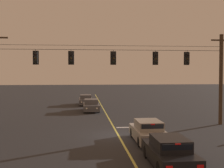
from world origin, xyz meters
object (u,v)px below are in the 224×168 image
object	(u,v)px
traffic_light_leftmost	(35,57)
car_waiting_near_lane	(148,132)
car_oncoming_lead	(91,106)
traffic_light_left_inner	(71,58)
traffic_light_centre	(113,58)
car_waiting_second_near	(169,152)
car_oncoming_trailing	(86,100)
traffic_light_rightmost	(187,58)
traffic_light_right_inner	(156,58)

from	to	relation	value
traffic_light_leftmost	car_waiting_near_lane	bearing A→B (deg)	-35.14
car_oncoming_lead	traffic_light_left_inner	bearing A→B (deg)	-100.87
traffic_light_centre	car_waiting_second_near	distance (m)	11.70
traffic_light_centre	car_waiting_near_lane	size ratio (longest dim) A/B	0.28
traffic_light_centre	car_oncoming_trailing	distance (m)	17.57
traffic_light_centre	traffic_light_rightmost	world-z (taller)	same
traffic_light_left_inner	car_oncoming_trailing	xyz separation A→B (m)	(1.31, 16.70, -5.02)
traffic_light_rightmost	car_waiting_second_near	distance (m)	12.50
traffic_light_centre	traffic_light_left_inner	bearing A→B (deg)	180.00
traffic_light_right_inner	car_oncoming_lead	world-z (taller)	traffic_light_right_inner
car_waiting_near_lane	car_waiting_second_near	bearing A→B (deg)	-90.95
traffic_light_centre	traffic_light_rightmost	distance (m)	6.27
car_oncoming_lead	car_oncoming_trailing	xyz separation A→B (m)	(-0.58, 6.87, 0.00)
traffic_light_leftmost	car_waiting_near_lane	size ratio (longest dim) A/B	0.28
traffic_light_right_inner	car_waiting_near_lane	size ratio (longest dim) A/B	0.28
car_oncoming_trailing	traffic_light_left_inner	bearing A→B (deg)	-94.47
traffic_light_centre	car_waiting_second_near	world-z (taller)	traffic_light_centre
traffic_light_rightmost	traffic_light_right_inner	bearing A→B (deg)	180.00
car_waiting_second_near	traffic_light_centre	bearing A→B (deg)	98.60
traffic_light_leftmost	traffic_light_centre	size ratio (longest dim) A/B	1.00
traffic_light_rightmost	traffic_light_leftmost	bearing A→B (deg)	180.00
traffic_light_leftmost	car_oncoming_lead	size ratio (longest dim) A/B	0.28
traffic_light_right_inner	car_waiting_near_lane	distance (m)	7.76
traffic_light_leftmost	traffic_light_right_inner	world-z (taller)	same
traffic_light_right_inner	traffic_light_left_inner	bearing A→B (deg)	180.00
traffic_light_right_inner	traffic_light_rightmost	xyz separation A→B (m)	(2.71, 0.00, 0.00)
traffic_light_left_inner	car_oncoming_trailing	bearing A→B (deg)	85.53
traffic_light_centre	car_oncoming_lead	distance (m)	11.15
car_oncoming_trailing	car_waiting_second_near	distance (m)	27.41
traffic_light_right_inner	car_waiting_near_lane	xyz separation A→B (m)	(-1.90, -5.60, -5.02)
traffic_light_centre	traffic_light_right_inner	distance (m)	3.56
car_oncoming_lead	traffic_light_leftmost	bearing A→B (deg)	-115.63
traffic_light_leftmost	traffic_light_left_inner	size ratio (longest dim) A/B	1.00
traffic_light_centre	traffic_light_rightmost	bearing A→B (deg)	0.00
traffic_light_right_inner	car_oncoming_lead	xyz separation A→B (m)	(-5.14, 9.83, -5.02)
traffic_light_right_inner	car_oncoming_lead	bearing A→B (deg)	117.57
car_waiting_second_near	traffic_light_right_inner	bearing A→B (deg)	79.26
car_oncoming_lead	car_waiting_second_near	size ratio (longest dim) A/B	1.02
traffic_light_rightmost	car_oncoming_lead	xyz separation A→B (m)	(-7.84, 9.83, -5.02)
traffic_light_rightmost	car_waiting_second_near	size ratio (longest dim) A/B	0.28
traffic_light_left_inner	traffic_light_right_inner	bearing A→B (deg)	0.00
traffic_light_left_inner	car_waiting_near_lane	bearing A→B (deg)	-47.55
car_oncoming_lead	traffic_light_right_inner	bearing A→B (deg)	-62.43
traffic_light_right_inner	car_waiting_second_near	size ratio (longest dim) A/B	0.28
traffic_light_leftmost	car_oncoming_lead	distance (m)	12.01
traffic_light_left_inner	traffic_light_centre	xyz separation A→B (m)	(3.46, 0.00, 0.00)
traffic_light_leftmost	car_oncoming_lead	world-z (taller)	traffic_light_leftmost
car_oncoming_lead	traffic_light_rightmost	bearing A→B (deg)	-51.43
traffic_light_rightmost	car_waiting_near_lane	distance (m)	8.82
traffic_light_leftmost	car_oncoming_trailing	size ratio (longest dim) A/B	0.28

